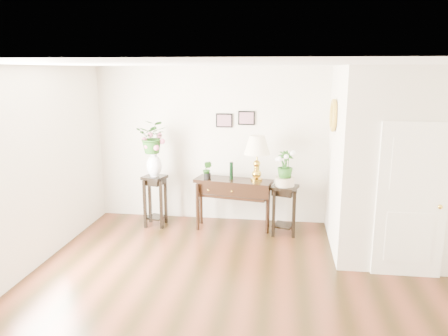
% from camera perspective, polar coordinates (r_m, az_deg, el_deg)
% --- Properties ---
extents(floor, '(6.00, 5.50, 0.02)m').
position_cam_1_polar(floor, '(5.71, 2.91, -15.96)').
color(floor, '#572817').
rests_on(floor, ground).
extents(ceiling, '(6.00, 5.50, 0.02)m').
position_cam_1_polar(ceiling, '(5.01, 3.28, 13.41)').
color(ceiling, white).
rests_on(ceiling, ground).
extents(wall_back, '(6.00, 0.02, 2.80)m').
position_cam_1_polar(wall_back, '(7.87, 4.75, 2.89)').
color(wall_back, beige).
rests_on(wall_back, ground).
extents(wall_front, '(6.00, 0.02, 2.80)m').
position_cam_1_polar(wall_front, '(2.64, -2.11, -17.72)').
color(wall_front, beige).
rests_on(wall_front, ground).
extents(wall_left, '(0.02, 5.50, 2.80)m').
position_cam_1_polar(wall_left, '(6.19, -25.82, -1.06)').
color(wall_left, beige).
rests_on(wall_left, ground).
extents(partition, '(1.80, 1.95, 2.80)m').
position_cam_1_polar(partition, '(7.11, 21.46, 0.98)').
color(partition, beige).
rests_on(partition, floor).
extents(door, '(0.90, 0.05, 2.10)m').
position_cam_1_polar(door, '(6.25, 23.30, -4.02)').
color(door, white).
rests_on(door, floor).
extents(art_print_left, '(0.30, 0.02, 0.25)m').
position_cam_1_polar(art_print_left, '(7.84, 0.03, 6.23)').
color(art_print_left, black).
rests_on(art_print_left, wall_back).
extents(art_print_right, '(0.30, 0.02, 0.25)m').
position_cam_1_polar(art_print_right, '(7.79, 2.96, 6.54)').
color(art_print_right, black).
rests_on(art_print_right, wall_back).
extents(wall_ornament, '(0.07, 0.51, 0.51)m').
position_cam_1_polar(wall_ornament, '(6.97, 14.09, 6.68)').
color(wall_ornament, gold).
rests_on(wall_ornament, partition).
extents(console_table, '(1.39, 0.68, 0.89)m').
position_cam_1_polar(console_table, '(7.65, 1.21, -4.73)').
color(console_table, black).
rests_on(console_table, floor).
extents(table_lamp, '(0.56, 0.56, 0.78)m').
position_cam_1_polar(table_lamp, '(7.42, 4.32, 1.01)').
color(table_lamp, gold).
rests_on(table_lamp, console_table).
extents(green_vase, '(0.07, 0.07, 0.31)m').
position_cam_1_polar(green_vase, '(7.50, 0.96, -0.24)').
color(green_vase, black).
rests_on(green_vase, console_table).
extents(potted_plant, '(0.19, 0.17, 0.30)m').
position_cam_1_polar(potted_plant, '(7.56, -2.20, -0.31)').
color(potted_plant, '#1E4C15').
rests_on(potted_plant, console_table).
extents(plant_stand_a, '(0.44, 0.44, 0.91)m').
position_cam_1_polar(plant_stand_a, '(7.88, -8.96, -4.26)').
color(plant_stand_a, black).
rests_on(plant_stand_a, floor).
extents(porcelain_vase, '(0.31, 0.31, 0.46)m').
position_cam_1_polar(porcelain_vase, '(7.71, -9.13, 0.59)').
color(porcelain_vase, white).
rests_on(porcelain_vase, plant_stand_a).
extents(lily_arrangement, '(0.54, 0.47, 0.58)m').
position_cam_1_polar(lily_arrangement, '(7.63, -9.25, 4.02)').
color(lily_arrangement, '#1E4C15').
rests_on(lily_arrangement, porcelain_vase).
extents(plant_stand_b, '(0.50, 0.50, 0.84)m').
position_cam_1_polar(plant_stand_b, '(7.48, 7.82, -5.44)').
color(plant_stand_b, black).
rests_on(plant_stand_b, floor).
extents(ceramic_bowl, '(0.40, 0.40, 0.14)m').
position_cam_1_polar(ceramic_bowl, '(7.34, 7.94, -1.71)').
color(ceramic_bowl, beige).
rests_on(ceramic_bowl, plant_stand_b).
extents(narcissus, '(0.33, 0.33, 0.46)m').
position_cam_1_polar(narcissus, '(7.27, 8.00, 0.37)').
color(narcissus, '#1E4C15').
rests_on(narcissus, ceramic_bowl).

